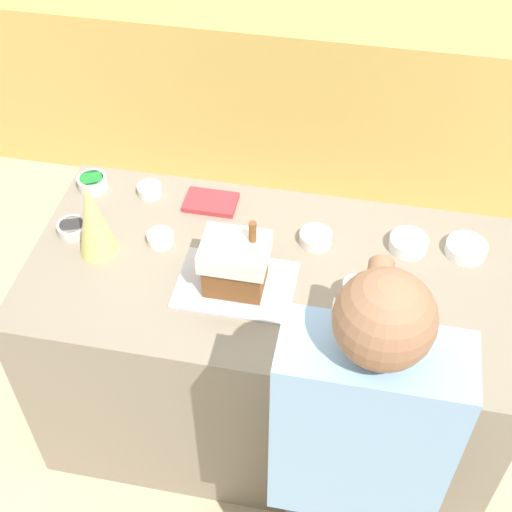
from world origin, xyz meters
name	(u,v)px	position (x,y,z in m)	size (l,w,h in m)	color
ground_plane	(268,415)	(0.00, 0.00, 0.00)	(12.00, 12.00, 0.00)	#C6B28E
back_cabinet_block	(326,94)	(0.00, 1.72, 0.48)	(6.00, 0.60, 0.95)	tan
kitchen_island	(269,351)	(0.00, 0.00, 0.45)	(1.64, 0.82, 0.90)	gray
baking_tray	(236,285)	(-0.10, -0.09, 0.90)	(0.38, 0.27, 0.01)	silver
gingerbread_house	(235,263)	(-0.10, -0.09, 1.00)	(0.21, 0.17, 0.26)	brown
decorative_tree	(93,219)	(-0.59, -0.02, 1.04)	(0.13, 0.13, 0.29)	#DBD675
candy_bowl_far_left	(466,248)	(0.63, 0.21, 0.92)	(0.14, 0.14, 0.04)	white
candy_bowl_beside_tree	(160,238)	(-0.40, 0.06, 0.92)	(0.09, 0.09, 0.04)	white
candy_bowl_center_rear	(150,189)	(-0.51, 0.30, 0.92)	(0.09, 0.09, 0.04)	white
candy_bowl_far_right	(72,228)	(-0.71, 0.05, 0.92)	(0.10, 0.10, 0.04)	silver
candy_bowl_near_tray_right	(316,237)	(0.13, 0.16, 0.92)	(0.11, 0.11, 0.04)	white
candy_bowl_front_corner	(409,243)	(0.44, 0.19, 0.92)	(0.13, 0.13, 0.04)	white
candy_bowl_behind_tray	(92,182)	(-0.72, 0.29, 0.92)	(0.11, 0.11, 0.05)	white
cookbook	(211,202)	(-0.27, 0.28, 0.91)	(0.19, 0.12, 0.02)	#B23338
mug	(357,293)	(0.29, -0.08, 0.94)	(0.10, 0.10, 0.08)	white
person	(352,477)	(0.34, -0.65, 0.84)	(0.43, 0.53, 1.63)	#333338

